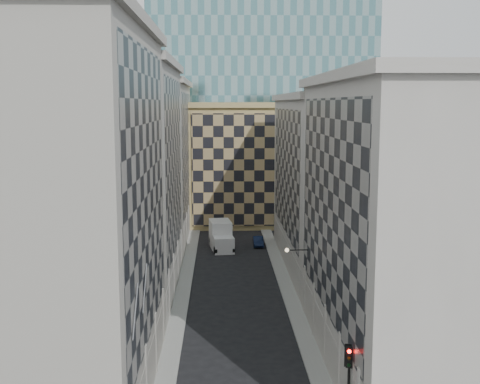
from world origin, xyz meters
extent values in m
cube|color=gray|center=(-5.25, 30.00, 0.07)|extent=(1.50, 100.00, 0.15)
cube|color=gray|center=(5.25, 30.00, 0.07)|extent=(1.50, 100.00, 0.15)
cube|color=#A39E93|center=(-11.00, 11.00, 11.50)|extent=(10.00, 22.00, 23.00)
cube|color=gray|center=(-6.12, 11.00, 13.00)|extent=(0.25, 19.36, 18.00)
cube|color=#A39E93|center=(-6.20, 11.00, 1.60)|extent=(0.45, 21.12, 3.20)
cube|color=#A39E93|center=(-11.00, 11.00, 23.35)|extent=(10.80, 22.80, 0.70)
cylinder|color=#A39E93|center=(-6.35, 8.25, 2.20)|extent=(0.90, 0.90, 4.40)
cylinder|color=#A39E93|center=(-6.35, 13.75, 2.20)|extent=(0.90, 0.90, 4.40)
cylinder|color=#A39E93|center=(-6.35, 19.25, 2.20)|extent=(0.90, 0.90, 4.40)
cube|color=#9C9891|center=(-11.00, 33.00, 11.00)|extent=(10.00, 22.00, 22.00)
cube|color=gray|center=(-6.12, 33.00, 12.50)|extent=(0.25, 19.36, 17.00)
cube|color=#9C9891|center=(-6.20, 33.00, 1.60)|extent=(0.45, 21.12, 3.20)
cube|color=#9C9891|center=(-11.00, 33.00, 22.35)|extent=(10.80, 22.80, 0.70)
cylinder|color=#9C9891|center=(-6.35, 24.75, 2.20)|extent=(0.90, 0.90, 4.40)
cylinder|color=#9C9891|center=(-6.35, 30.25, 2.20)|extent=(0.90, 0.90, 4.40)
cylinder|color=#9C9891|center=(-6.35, 35.75, 2.20)|extent=(0.90, 0.90, 4.40)
cylinder|color=#9C9891|center=(-6.35, 41.25, 2.20)|extent=(0.90, 0.90, 4.40)
cube|color=#A39E93|center=(-11.00, 55.00, 10.50)|extent=(10.00, 22.00, 21.00)
cube|color=gray|center=(-6.12, 55.00, 12.00)|extent=(0.25, 19.36, 16.00)
cube|color=#A39E93|center=(-6.20, 55.00, 1.60)|extent=(0.45, 21.12, 3.20)
cube|color=#A39E93|center=(-11.00, 55.00, 21.35)|extent=(10.80, 22.80, 0.70)
cylinder|color=#A39E93|center=(-6.35, 46.75, 2.20)|extent=(0.90, 0.90, 4.40)
cylinder|color=#A39E93|center=(-6.35, 52.25, 2.20)|extent=(0.90, 0.90, 4.40)
cylinder|color=#A39E93|center=(-6.35, 57.75, 2.20)|extent=(0.90, 0.90, 4.40)
cylinder|color=#A39E93|center=(-6.35, 63.25, 2.20)|extent=(0.90, 0.90, 4.40)
cube|color=#AEA99F|center=(11.00, 15.00, 10.00)|extent=(10.00, 26.00, 20.00)
cube|color=gray|center=(6.12, 15.00, 11.50)|extent=(0.25, 22.88, 15.00)
cube|color=#AEA99F|center=(6.20, 15.00, 1.60)|extent=(0.45, 24.96, 3.20)
cube|color=#AEA99F|center=(11.00, 15.00, 20.35)|extent=(10.80, 26.80, 0.70)
cylinder|color=#AEA99F|center=(6.35, 9.80, 2.20)|extent=(0.90, 0.90, 4.40)
cylinder|color=#AEA99F|center=(6.35, 15.00, 2.20)|extent=(0.90, 0.90, 4.40)
cylinder|color=#AEA99F|center=(6.35, 20.20, 2.20)|extent=(0.90, 0.90, 4.40)
cylinder|color=#AEA99F|center=(6.35, 25.40, 2.20)|extent=(0.90, 0.90, 4.40)
cube|color=#AEA99F|center=(11.00, 42.00, 9.50)|extent=(10.00, 28.00, 19.00)
cube|color=gray|center=(6.12, 42.00, 11.00)|extent=(0.25, 24.64, 14.00)
cube|color=#AEA99F|center=(6.20, 42.00, 1.60)|extent=(0.45, 26.88, 3.20)
cube|color=#AEA99F|center=(11.00, 42.00, 19.35)|extent=(10.80, 28.80, 0.70)
cube|color=tan|center=(2.00, 68.00, 9.00)|extent=(16.00, 14.00, 18.00)
cube|color=tan|center=(2.00, 60.90, 9.00)|extent=(15.20, 0.25, 16.50)
cube|color=tan|center=(2.00, 68.00, 18.40)|extent=(16.80, 14.80, 0.80)
cube|color=#2E2824|center=(0.00, 82.00, 14.00)|extent=(6.00, 6.00, 28.00)
cube|color=#2E2824|center=(0.00, 82.00, 28.70)|extent=(7.00, 7.00, 1.40)
cylinder|color=gray|center=(-5.90, 4.00, 8.00)|extent=(0.10, 2.33, 2.33)
cylinder|color=gray|center=(-5.90, 8.00, 8.00)|extent=(0.10, 2.33, 2.33)
cylinder|color=black|center=(5.10, 24.00, 6.20)|extent=(1.80, 0.08, 0.08)
sphere|color=#FFE5B2|center=(4.20, 24.00, 6.20)|extent=(0.36, 0.36, 0.36)
cube|color=black|center=(5.84, 6.37, 4.29)|extent=(0.45, 0.40, 1.21)
cube|color=black|center=(5.90, 6.56, 4.29)|extent=(0.59, 0.22, 1.38)
sphere|color=#FF0C07|center=(5.79, 6.20, 4.69)|extent=(0.22, 0.22, 0.22)
sphere|color=#331E05|center=(5.79, 6.20, 4.29)|extent=(0.22, 0.22, 0.22)
sphere|color=black|center=(5.79, 6.20, 3.88)|extent=(0.22, 0.22, 0.22)
cube|color=white|center=(-1.11, 48.04, 1.02)|extent=(2.81, 3.01, 2.03)
cube|color=white|center=(-1.49, 50.95, 1.75)|extent=(3.10, 4.37, 3.50)
cylinder|color=black|center=(-2.11, 47.00, 0.51)|extent=(0.47, 1.05, 1.02)
cylinder|color=black|center=(0.13, 47.29, 0.51)|extent=(0.47, 1.05, 1.02)
cylinder|color=black|center=(-2.79, 52.15, 0.51)|extent=(0.47, 1.05, 1.02)
cylinder|color=black|center=(-0.55, 52.44, 0.51)|extent=(0.47, 1.05, 1.02)
imported|color=#0D1732|center=(3.50, 51.48, 0.63)|extent=(1.36, 3.83, 1.26)
camera|label=1|loc=(-1.48, -25.94, 18.61)|focal=45.00mm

